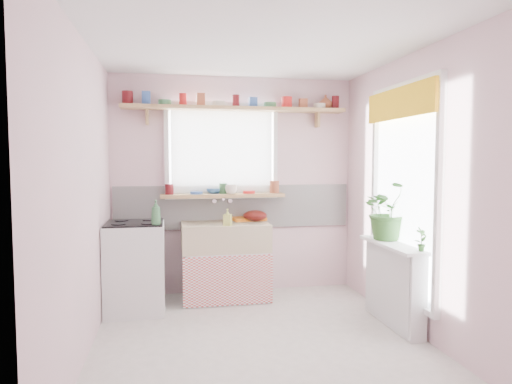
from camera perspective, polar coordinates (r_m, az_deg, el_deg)
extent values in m
plane|color=silver|center=(4.05, 0.71, -18.39)|extent=(3.20, 3.20, 0.00)
plane|color=white|center=(3.86, 0.74, 18.36)|extent=(3.20, 3.20, 0.00)
plane|color=beige|center=(5.33, -2.70, 0.86)|extent=(2.80, 0.00, 2.80)
plane|color=beige|center=(2.22, 8.99, -3.61)|extent=(2.80, 0.00, 2.80)
plane|color=beige|center=(3.74, -20.82, -0.74)|extent=(0.00, 3.20, 3.20)
plane|color=beige|center=(4.26, 19.52, -0.16)|extent=(0.00, 3.20, 3.20)
cube|color=white|center=(5.33, -2.66, -1.84)|extent=(2.74, 0.03, 0.50)
cube|color=#CC8490|center=(5.35, -2.65, -3.97)|extent=(2.74, 0.02, 0.12)
cube|color=white|center=(5.30, -4.32, 5.16)|extent=(1.20, 0.01, 1.00)
cube|color=white|center=(5.23, -4.24, 5.17)|extent=(1.15, 0.02, 0.95)
cube|color=white|center=(4.43, 18.17, 0.02)|extent=(0.01, 1.10, 1.90)
cube|color=yellow|center=(4.41, 17.41, 10.57)|extent=(0.03, 1.20, 0.28)
cube|color=white|center=(5.16, -3.86, -10.22)|extent=(0.85, 0.55, 0.55)
cube|color=#CD3C3C|center=(4.89, -3.46, -11.02)|extent=(0.95, 0.02, 0.53)
cube|color=beige|center=(5.07, -3.88, -5.56)|extent=(0.95, 0.55, 0.30)
cylinder|color=silver|center=(5.27, -4.23, -0.82)|extent=(0.03, 0.22, 0.03)
cube|color=white|center=(4.86, -14.85, -9.13)|extent=(0.58, 0.58, 0.90)
cube|color=black|center=(4.77, -14.95, -3.80)|extent=(0.56, 0.56, 0.02)
cylinder|color=black|center=(4.65, -16.81, -3.86)|extent=(0.14, 0.14, 0.01)
cylinder|color=black|center=(4.62, -13.35, -3.84)|extent=(0.14, 0.14, 0.01)
cylinder|color=black|center=(4.92, -16.46, -3.42)|extent=(0.14, 0.14, 0.01)
cylinder|color=black|center=(4.90, -13.20, -3.39)|extent=(0.14, 0.14, 0.01)
cube|color=white|center=(4.53, 16.85, -11.11)|extent=(0.15, 0.90, 0.75)
cube|color=white|center=(4.43, 16.60, -6.33)|extent=(0.22, 0.95, 0.03)
cube|color=tan|center=(5.20, -4.14, -0.44)|extent=(1.40, 0.22, 0.04)
cube|color=tan|center=(5.22, -2.53, 10.35)|extent=(2.52, 0.24, 0.04)
cylinder|color=#590F14|center=(5.20, -15.77, 11.13)|extent=(0.11, 0.11, 0.12)
cylinder|color=#3359A5|center=(5.18, -13.56, 11.18)|extent=(0.11, 0.11, 0.12)
cylinder|color=#3F7F4C|center=(5.18, -11.34, 10.89)|extent=(0.11, 0.11, 0.06)
cylinder|color=red|center=(5.18, -9.13, 11.25)|extent=(0.11, 0.11, 0.12)
cylinder|color=#A55133|center=(5.19, -6.91, 11.26)|extent=(0.11, 0.11, 0.12)
cylinder|color=silver|center=(5.20, -4.71, 10.92)|extent=(0.11, 0.11, 0.06)
cylinder|color=#590F14|center=(5.23, -2.53, 11.22)|extent=(0.11, 0.11, 0.12)
cylinder|color=#3359A5|center=(5.26, -0.37, 11.18)|extent=(0.11, 0.11, 0.12)
cylinder|color=#3F7F4C|center=(5.30, 1.76, 10.81)|extent=(0.11, 0.11, 0.06)
cylinder|color=red|center=(5.35, 3.86, 11.06)|extent=(0.11, 0.11, 0.12)
cylinder|color=#A55133|center=(5.40, 5.92, 10.98)|extent=(0.11, 0.11, 0.12)
cylinder|color=silver|center=(5.46, 7.93, 10.57)|extent=(0.11, 0.11, 0.06)
cylinder|color=#590F14|center=(5.53, 9.90, 10.78)|extent=(0.11, 0.11, 0.12)
cylinder|color=#590F14|center=(5.16, -11.01, 0.35)|extent=(0.11, 0.11, 0.12)
cylinder|color=#3359A5|center=(5.17, -7.57, 0.39)|extent=(0.11, 0.11, 0.12)
cylinder|color=#3F7F4C|center=(5.19, -4.15, 0.11)|extent=(0.11, 0.11, 0.06)
cylinder|color=red|center=(5.24, -0.78, 0.48)|extent=(0.11, 0.11, 0.12)
cylinder|color=#A55133|center=(5.30, 2.53, 0.51)|extent=(0.11, 0.11, 0.12)
cube|color=orange|center=(5.27, -0.99, -3.34)|extent=(0.41, 0.33, 0.04)
ellipsoid|color=#53110E|center=(5.19, -0.14, -2.97)|extent=(0.35, 0.35, 0.12)
imported|color=#356A2A|center=(4.57, 16.22, -2.26)|extent=(0.53, 0.46, 0.56)
imported|color=silver|center=(4.65, 15.97, -5.24)|extent=(0.27, 0.27, 0.07)
imported|color=#336528|center=(4.09, 19.97, -5.57)|extent=(0.13, 0.11, 0.21)
imported|color=#D1DE62|center=(4.84, -3.58, -3.17)|extent=(0.10, 0.10, 0.18)
imported|color=white|center=(5.14, -3.13, 0.32)|extent=(0.16, 0.16, 0.10)
imported|color=#3266A5|center=(5.24, -5.18, 0.14)|extent=(0.24, 0.24, 0.06)
imported|color=#A85433|center=(5.55, 8.69, 11.03)|extent=(0.21, 0.21, 0.17)
imported|color=#3B7646|center=(4.53, -12.40, -2.51)|extent=(0.10, 0.10, 0.24)
sphere|color=#D55612|center=(4.64, 15.98, -4.55)|extent=(0.08, 0.08, 0.08)
sphere|color=#D55612|center=(4.70, 16.47, -4.46)|extent=(0.08, 0.08, 0.08)
sphere|color=#D55612|center=(4.64, 15.32, -4.54)|extent=(0.08, 0.08, 0.08)
cylinder|color=yellow|center=(4.61, 16.49, -4.50)|extent=(0.18, 0.04, 0.10)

